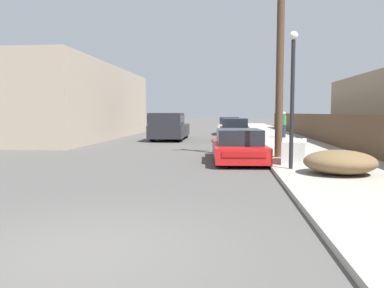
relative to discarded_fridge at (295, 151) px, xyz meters
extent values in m
plane|color=#4F4C49|center=(-4.09, -8.30, -0.51)|extent=(220.00, 220.00, 0.00)
cube|color=#9E998E|center=(1.21, 15.20, -0.45)|extent=(4.20, 63.00, 0.12)
cube|color=silver|center=(0.00, 0.00, -0.01)|extent=(1.09, 1.80, 0.74)
cube|color=white|center=(0.00, 0.00, 0.37)|extent=(1.05, 1.72, 0.03)
cube|color=#333335|center=(0.31, 0.46, 0.40)|extent=(0.08, 0.20, 0.02)
cube|color=gray|center=(0.06, 0.26, 0.39)|extent=(0.73, 0.24, 0.01)
cube|color=gray|center=(-0.06, -0.24, 0.39)|extent=(0.73, 0.24, 0.01)
cube|color=red|center=(-1.88, 1.14, -0.10)|extent=(2.07, 4.55, 0.54)
cube|color=black|center=(-1.86, 0.74, 0.44)|extent=(1.67, 2.23, 0.54)
cube|color=#B21414|center=(-1.74, -1.10, -0.01)|extent=(1.40, 0.12, 0.19)
cylinder|color=black|center=(-2.74, 2.46, -0.20)|extent=(0.24, 0.62, 0.61)
cylinder|color=black|center=(-1.19, 2.56, -0.20)|extent=(0.24, 0.62, 0.61)
cylinder|color=black|center=(-2.57, -0.29, -0.20)|extent=(0.24, 0.62, 0.61)
cylinder|color=black|center=(-1.02, -0.19, -0.20)|extent=(0.24, 0.62, 0.61)
cube|color=black|center=(-1.78, 11.25, 0.00)|extent=(1.94, 4.65, 0.73)
cube|color=black|center=(-1.78, 11.07, 0.65)|extent=(1.62, 2.62, 0.57)
cube|color=#B21414|center=(-1.85, 8.94, 0.13)|extent=(1.39, 0.08, 0.26)
cylinder|color=black|center=(-2.50, 12.70, -0.20)|extent=(0.22, 0.63, 0.62)
cylinder|color=black|center=(-0.96, 12.65, -0.20)|extent=(0.22, 0.63, 0.62)
cylinder|color=black|center=(-2.60, 9.85, -0.20)|extent=(0.22, 0.63, 0.62)
cylinder|color=black|center=(-1.05, 9.80, -0.20)|extent=(0.22, 0.63, 0.62)
cube|color=silver|center=(-2.16, 18.41, 0.00)|extent=(1.83, 4.56, 0.72)
cube|color=black|center=(-2.16, 18.23, 0.64)|extent=(1.56, 2.56, 0.56)
cube|color=#B21414|center=(-2.13, 16.12, 0.13)|extent=(1.39, 0.04, 0.25)
cylinder|color=black|center=(-2.94, 19.81, -0.17)|extent=(0.21, 0.67, 0.66)
cylinder|color=black|center=(-1.40, 19.82, -0.17)|extent=(0.21, 0.67, 0.66)
cylinder|color=black|center=(-2.92, 16.99, -0.17)|extent=(0.21, 0.67, 0.66)
cylinder|color=black|center=(-1.37, 17.01, -0.17)|extent=(0.21, 0.67, 0.66)
cube|color=#232328|center=(-6.10, 11.84, 0.10)|extent=(2.14, 5.38, 0.80)
cube|color=#232328|center=(-6.09, 10.37, 0.89)|extent=(1.99, 2.43, 0.77)
cube|color=black|center=(-6.09, 10.37, 0.91)|extent=(2.03, 2.38, 0.42)
cylinder|color=black|center=(-5.20, 10.19, -0.09)|extent=(0.27, 0.84, 0.84)
cylinder|color=black|center=(-6.97, 10.18, -0.09)|extent=(0.27, 0.84, 0.84)
cylinder|color=black|center=(-5.22, 13.51, -0.09)|extent=(0.27, 0.84, 0.84)
cylinder|color=black|center=(-7.00, 13.50, -0.09)|extent=(0.27, 0.84, 0.84)
cylinder|color=#4C3826|center=(-0.33, 1.58, 3.66)|extent=(0.28, 0.28, 8.08)
cylinder|color=#232326|center=(-0.36, -1.45, 1.52)|extent=(0.12, 0.12, 3.81)
sphere|color=white|center=(-0.36, -1.45, 3.55)|extent=(0.26, 0.26, 0.26)
ellipsoid|color=brown|center=(0.82, -2.31, -0.06)|extent=(1.95, 1.77, 0.66)
cube|color=brown|center=(3.16, 11.88, 0.42)|extent=(0.08, 39.11, 1.60)
cube|color=tan|center=(-13.45, 13.10, 1.99)|extent=(7.00, 17.62, 4.99)
cylinder|color=#282D42|center=(1.52, 13.02, 0.03)|extent=(0.28, 0.28, 0.84)
cylinder|color=#337F4C|center=(1.52, 13.02, 0.78)|extent=(0.34, 0.34, 0.66)
sphere|color=#DBB293|center=(1.52, 13.02, 1.24)|extent=(0.25, 0.25, 0.25)
camera|label=1|loc=(-2.26, -12.86, 1.30)|focal=35.00mm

